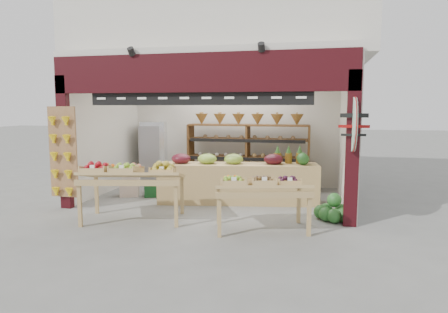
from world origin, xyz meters
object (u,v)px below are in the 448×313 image
mid_counter (237,181)px  display_table_left (127,172)px  refrigerator (154,152)px  display_table_right (258,184)px  cardboard_stack (141,185)px  back_shelving (248,141)px  watermelon_pile (332,211)px

mid_counter → display_table_left: 2.44m
refrigerator → mid_counter: size_ratio=0.48×
refrigerator → display_table_left: refrigerator is taller
display_table_right → refrigerator: bearing=133.6°
cardboard_stack → mid_counter: bearing=-4.4°
mid_counter → display_table_right: size_ratio=2.01×
mid_counter → back_shelving: bearing=91.8°
cardboard_stack → watermelon_pile: 4.38m
display_table_left → watermelon_pile: bearing=12.6°
display_table_right → cardboard_stack: bearing=147.3°
display_table_left → display_table_right: display_table_left is taller
back_shelving → mid_counter: size_ratio=0.88×
cardboard_stack → display_table_right: 3.61m
refrigerator → display_table_right: size_ratio=0.96×
back_shelving → display_table_right: (0.74, -3.32, -0.43)m
cardboard_stack → display_table_left: bearing=-71.7°
back_shelving → watermelon_pile: (1.98, -2.47, -1.03)m
mid_counter → cardboard_stack: bearing=175.6°
mid_counter → display_table_right: mid_counter is taller
back_shelving → display_table_left: back_shelving is taller
back_shelving → display_table_right: bearing=-77.4°
cardboard_stack → back_shelving: bearing=31.5°
mid_counter → watermelon_pile: (1.93, -0.90, -0.30)m
mid_counter → display_table_left: size_ratio=1.77×
back_shelving → watermelon_pile: bearing=-51.2°
display_table_right → mid_counter: bearing=111.6°
display_table_left → refrigerator: bearing=105.2°
display_table_left → mid_counter: bearing=45.4°
refrigerator → display_table_right: 4.81m
watermelon_pile → display_table_right: bearing=-145.5°
refrigerator → display_table_right: refrigerator is taller
mid_counter → watermelon_pile: 2.15m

